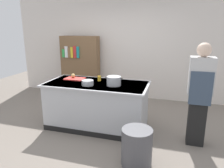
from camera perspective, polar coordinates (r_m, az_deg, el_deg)
ground_plane at (r=4.44m, az=-3.91°, el=-11.07°), size 10.00×10.00×0.00m
back_wall at (r=6.01m, az=2.98°, el=10.76°), size 6.40×0.12×3.00m
counter_island at (r=4.25m, az=-4.02°, el=-5.44°), size 1.98×0.98×0.90m
cutting_board at (r=4.48m, az=-9.89°, el=1.40°), size 0.40×0.28×0.02m
onion at (r=4.53m, az=-10.34°, el=2.22°), size 0.08×0.08×0.08m
stock_pot at (r=3.93m, az=0.49°, el=0.83°), size 0.33×0.26×0.17m
mixing_bowl at (r=3.97m, az=-6.52°, el=0.33°), size 0.22×0.22×0.10m
juice_cup at (r=4.28m, az=-3.42°, el=1.51°), size 0.07×0.07×0.10m
trash_bin at (r=3.22m, az=6.62°, el=-16.37°), size 0.44×0.44×0.56m
person_chef at (r=3.73m, az=22.33°, el=-2.25°), size 0.38×0.25×1.72m
bookshelf at (r=6.20m, az=-8.44°, el=4.72°), size 1.10×0.31×1.70m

